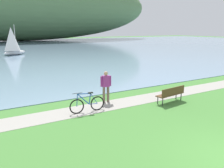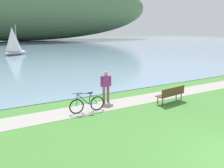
{
  "view_description": "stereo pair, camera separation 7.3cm",
  "coord_description": "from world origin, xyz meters",
  "px_view_note": "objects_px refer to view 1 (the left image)",
  "views": [
    {
      "loc": [
        -6.49,
        -3.57,
        3.91
      ],
      "look_at": [
        -0.38,
        6.96,
        1.0
      ],
      "focal_mm": 37.19,
      "sensor_mm": 36.0,
      "label": 1
    },
    {
      "loc": [
        -6.43,
        -3.61,
        3.91
      ],
      "look_at": [
        -0.38,
        6.96,
        1.0
      ],
      "focal_mm": 37.19,
      "sensor_mm": 36.0,
      "label": 2
    }
  ],
  "objects_px": {
    "person_at_shoreline": "(106,85)",
    "sailboat_mid_bay": "(12,41)",
    "bicycle_leaning_near_bench": "(87,104)",
    "park_bench_near_camera": "(171,93)"
  },
  "relations": [
    {
      "from": "park_bench_near_camera",
      "to": "bicycle_leaning_near_bench",
      "type": "bearing_deg",
      "value": 168.47
    },
    {
      "from": "bicycle_leaning_near_bench",
      "to": "park_bench_near_camera",
      "type": "bearing_deg",
      "value": -11.53
    },
    {
      "from": "person_at_shoreline",
      "to": "sailboat_mid_bay",
      "type": "height_order",
      "value": "sailboat_mid_bay"
    },
    {
      "from": "bicycle_leaning_near_bench",
      "to": "sailboat_mid_bay",
      "type": "bearing_deg",
      "value": 89.12
    },
    {
      "from": "person_at_shoreline",
      "to": "park_bench_near_camera",
      "type": "bearing_deg",
      "value": -31.06
    },
    {
      "from": "park_bench_near_camera",
      "to": "bicycle_leaning_near_bench",
      "type": "distance_m",
      "value": 4.62
    },
    {
      "from": "bicycle_leaning_near_bench",
      "to": "person_at_shoreline",
      "type": "distance_m",
      "value": 1.85
    },
    {
      "from": "park_bench_near_camera",
      "to": "sailboat_mid_bay",
      "type": "bearing_deg",
      "value": 98.02
    },
    {
      "from": "bicycle_leaning_near_bench",
      "to": "person_at_shoreline",
      "type": "height_order",
      "value": "person_at_shoreline"
    },
    {
      "from": "bicycle_leaning_near_bench",
      "to": "sailboat_mid_bay",
      "type": "xyz_separation_m",
      "value": [
        0.43,
        28.13,
        1.76
      ]
    }
  ]
}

